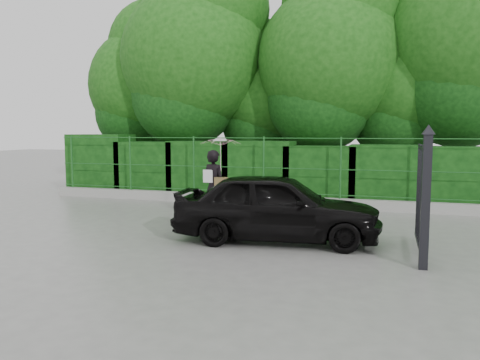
% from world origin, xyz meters
% --- Properties ---
extents(ground, '(80.00, 80.00, 0.00)m').
position_xyz_m(ground, '(0.00, 0.00, 0.00)').
color(ground, gray).
extents(kerb, '(14.00, 0.25, 0.30)m').
position_xyz_m(kerb, '(0.00, 4.50, 0.15)').
color(kerb, '#9E9E99').
rests_on(kerb, ground).
extents(fence, '(14.13, 0.06, 1.80)m').
position_xyz_m(fence, '(0.22, 4.50, 1.20)').
color(fence, '#1B561E').
rests_on(fence, kerb).
extents(hedge, '(14.20, 1.20, 2.15)m').
position_xyz_m(hedge, '(-0.18, 5.50, 0.96)').
color(hedge, black).
rests_on(hedge, ground).
extents(trees, '(17.10, 6.15, 8.08)m').
position_xyz_m(trees, '(1.14, 7.74, 4.62)').
color(trees, black).
rests_on(trees, ground).
extents(gate, '(0.22, 2.33, 2.36)m').
position_xyz_m(gate, '(4.60, -0.72, 1.19)').
color(gate, black).
rests_on(gate, ground).
extents(woman, '(1.03, 1.03, 2.12)m').
position_xyz_m(woman, '(-0.05, 1.72, 1.39)').
color(woman, black).
rests_on(woman, ground).
extents(car, '(4.34, 2.11, 1.43)m').
position_xyz_m(car, '(1.86, 0.02, 0.71)').
color(car, black).
rests_on(car, ground).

